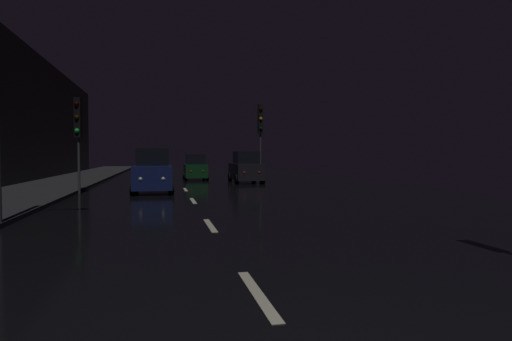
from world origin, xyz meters
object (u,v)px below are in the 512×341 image
Objects in this scene: streetlamp_overhead at (13,26)px; car_parked_right_far at (246,168)px; traffic_light_far_left at (78,125)px; car_distant_taillights at (195,168)px; car_approaching_headlights at (153,172)px; traffic_light_far_right at (260,126)px.

car_parked_right_far is at bearing 61.44° from streetlamp_overhead.
car_distant_taillights is (6.37, 10.95, -2.45)m from traffic_light_far_left.
streetlamp_overhead is at bearing -17.27° from car_approaching_headlights.
car_distant_taillights is 5.18m from car_parked_right_far.
traffic_light_far_left reaches higher than car_distant_taillights.
car_parked_right_far is at bearing 136.79° from traffic_light_far_left.
car_parked_right_far is at bearing -143.46° from car_distant_taillights.
car_approaching_headlights is at bearing 72.73° from streetlamp_overhead.
traffic_light_far_left is 1.22× the size of car_distant_taillights.
streetlamp_overhead reaches higher than car_parked_right_far.
traffic_light_far_right is (10.25, 5.85, 0.46)m from traffic_light_far_left.
car_approaching_headlights is (3.45, 0.19, -2.32)m from traffic_light_far_left.
traffic_light_far_left is 10.31m from streetlamp_overhead.
car_approaching_headlights is at bearing 164.83° from car_distant_taillights.
traffic_light_far_right is 3.08m from car_parked_right_far.
car_distant_taillights is at bearing 160.93° from traffic_light_far_left.
streetlamp_overhead is 11.59m from car_approaching_headlights.
traffic_light_far_left is at bearing 91.34° from streetlamp_overhead.
car_approaching_headlights is at bearing 137.71° from car_parked_right_far.
car_approaching_headlights reaches higher than car_distant_taillights.
car_parked_right_far reaches higher than car_distant_taillights.
car_distant_taillights is at bearing 164.83° from car_approaching_headlights.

